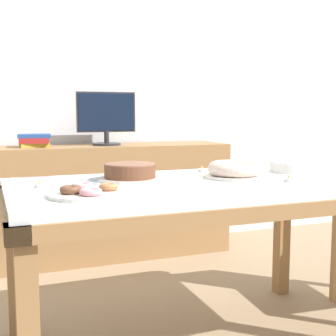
% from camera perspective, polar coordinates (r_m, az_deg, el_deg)
% --- Properties ---
extents(wall_back, '(8.00, 0.10, 2.60)m').
position_cam_1_polar(wall_back, '(3.68, -8.29, 10.66)').
color(wall_back, silver).
rests_on(wall_back, ground).
extents(dining_table, '(1.60, 0.86, 0.75)m').
position_cam_1_polar(dining_table, '(2.07, 2.95, -4.23)').
color(dining_table, silver).
rests_on(dining_table, ground).
extents(sideboard, '(1.71, 0.44, 0.81)m').
position_cam_1_polar(sideboard, '(3.44, -6.90, -3.99)').
color(sideboard, olive).
rests_on(sideboard, ground).
extents(computer_monitor, '(0.42, 0.20, 0.38)m').
position_cam_1_polar(computer_monitor, '(3.37, -7.53, 5.99)').
color(computer_monitor, '#262628').
rests_on(computer_monitor, sideboard).
extents(book_stack, '(0.23, 0.20, 0.09)m').
position_cam_1_polar(book_stack, '(3.29, -15.99, 3.27)').
color(book_stack, '#B29933').
rests_on(book_stack, sideboard).
extents(cake_chocolate_round, '(0.29, 0.29, 0.08)m').
position_cam_1_polar(cake_chocolate_round, '(2.09, -4.66, -0.54)').
color(cake_chocolate_round, silver).
rests_on(cake_chocolate_round, dining_table).
extents(cake_golden_bundt, '(0.29, 0.29, 0.07)m').
position_cam_1_polar(cake_golden_bundt, '(2.19, 8.13, -0.24)').
color(cake_golden_bundt, silver).
rests_on(cake_golden_bundt, dining_table).
extents(pastry_platter, '(0.31, 0.31, 0.04)m').
position_cam_1_polar(pastry_platter, '(1.73, -9.66, -2.92)').
color(pastry_platter, silver).
rests_on(pastry_platter, dining_table).
extents(plate_stack, '(0.21, 0.21, 0.05)m').
position_cam_1_polar(plate_stack, '(2.46, 14.74, 0.13)').
color(plate_stack, silver).
rests_on(plate_stack, dining_table).
extents(tealight_near_cakes, '(0.04, 0.04, 0.04)m').
position_cam_1_polar(tealight_near_cakes, '(2.11, 14.49, -1.36)').
color(tealight_near_cakes, silver).
rests_on(tealight_near_cakes, dining_table).
extents(tealight_left_edge, '(0.04, 0.04, 0.04)m').
position_cam_1_polar(tealight_left_edge, '(2.39, 4.16, -0.23)').
color(tealight_left_edge, silver).
rests_on(tealight_left_edge, dining_table).
extents(tealight_right_edge, '(0.04, 0.04, 0.04)m').
position_cam_1_polar(tealight_right_edge, '(1.95, -15.41, -2.04)').
color(tealight_right_edge, silver).
rests_on(tealight_right_edge, dining_table).
extents(tealight_centre, '(0.04, 0.04, 0.04)m').
position_cam_1_polar(tealight_centre, '(2.55, 10.20, 0.13)').
color(tealight_centre, silver).
rests_on(tealight_centre, dining_table).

